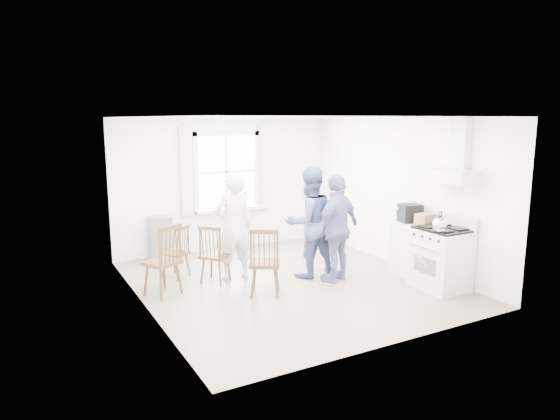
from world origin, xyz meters
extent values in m
cube|color=gray|center=(0.00, 0.00, -0.01)|extent=(4.62, 5.12, 0.02)
cube|color=white|center=(0.00, 2.52, 1.30)|extent=(4.62, 0.04, 2.64)
cube|color=white|center=(0.00, -2.52, 1.30)|extent=(4.62, 0.04, 2.64)
cube|color=white|center=(-2.27, 0.00, 1.30)|extent=(0.04, 5.12, 2.64)
cube|color=white|center=(2.27, 0.00, 1.30)|extent=(0.04, 5.12, 2.64)
cube|color=white|center=(0.00, 0.00, 2.61)|extent=(4.62, 5.12, 0.02)
cube|color=white|center=(0.00, 2.48, 1.55)|extent=(1.20, 0.02, 1.40)
cube|color=silver|center=(0.00, 2.46, 2.29)|extent=(1.38, 0.09, 0.09)
cube|color=silver|center=(0.00, 2.46, 0.81)|extent=(1.38, 0.09, 0.09)
cube|color=silver|center=(-0.65, 2.46, 1.55)|extent=(0.09, 0.09, 1.58)
cube|color=silver|center=(0.65, 2.46, 1.55)|extent=(0.09, 0.09, 1.58)
cube|color=silver|center=(0.00, 2.38, 0.82)|extent=(1.38, 0.24, 0.06)
cube|color=beige|center=(-0.82, 2.44, 1.60)|extent=(0.24, 0.05, 1.70)
cube|color=beige|center=(0.82, 2.44, 1.60)|extent=(0.24, 0.05, 1.70)
cube|color=silver|center=(2.02, -1.35, 1.74)|extent=(0.45, 0.76, 0.18)
cube|color=silver|center=(2.17, -1.35, 2.21)|extent=(0.14, 0.30, 0.76)
cube|color=gray|center=(-1.40, 2.33, 0.40)|extent=(0.40, 0.30, 0.80)
cube|color=silver|center=(1.91, -1.35, 0.46)|extent=(0.65, 0.76, 0.92)
cube|color=black|center=(1.91, -1.35, 0.94)|extent=(0.61, 0.72, 0.03)
cube|color=silver|center=(2.20, -1.35, 1.02)|extent=(0.06, 0.76, 0.20)
cylinder|color=silver|center=(1.56, -1.35, 0.70)|extent=(0.02, 0.61, 0.02)
sphere|color=silver|center=(1.69, -1.49, 1.06)|extent=(0.22, 0.22, 0.22)
cylinder|color=silver|center=(1.69, -1.49, 0.99)|extent=(0.20, 0.20, 0.04)
torus|color=black|center=(1.69, -1.49, 1.19)|extent=(0.13, 0.07, 0.14)
cube|color=silver|center=(1.98, -0.65, 0.45)|extent=(0.50, 0.55, 0.90)
cube|color=black|center=(1.96, -0.59, 0.98)|extent=(0.40, 0.37, 0.16)
cube|color=black|center=(1.96, -0.59, 1.13)|extent=(0.40, 0.37, 0.14)
cube|color=olive|center=(2.00, -0.90, 0.99)|extent=(0.31, 0.24, 0.19)
cube|color=#4A2B18|center=(-1.48, 1.14, 0.40)|extent=(0.51, 0.51, 0.04)
cube|color=#4A2B18|center=(-1.39, 1.01, 0.64)|extent=(0.32, 0.25, 0.48)
cylinder|color=#4A2B18|center=(-1.48, 1.14, 0.19)|extent=(0.03, 0.03, 0.38)
cube|color=#4A2B18|center=(-0.57, -0.30, 0.47)|extent=(0.59, 0.58, 0.05)
cube|color=#4A2B18|center=(-0.66, -0.46, 0.75)|extent=(0.39, 0.27, 0.57)
cylinder|color=#4A2B18|center=(-0.57, -0.30, 0.23)|extent=(0.04, 0.04, 0.45)
cube|color=#4A2B18|center=(-1.90, 0.43, 0.49)|extent=(0.60, 0.59, 0.05)
cube|color=#4A2B18|center=(-1.81, 0.25, 0.79)|extent=(0.42, 0.25, 0.59)
cylinder|color=#4A2B18|center=(-1.90, 0.43, 0.23)|extent=(0.04, 0.04, 0.47)
imported|color=silver|center=(-0.68, 0.58, 0.87)|extent=(0.69, 0.69, 1.74)
imported|color=#424E7B|center=(0.48, 0.15, 0.91)|extent=(0.88, 0.88, 1.81)
imported|color=navy|center=(0.74, -0.27, 0.86)|extent=(1.29, 1.29, 1.73)
imported|color=#34763F|center=(0.30, 2.36, 1.01)|extent=(0.18, 0.18, 0.32)
cube|color=#4A2B18|center=(-1.00, 0.58, 0.44)|extent=(0.56, 0.56, 0.05)
cube|color=#4A2B18|center=(-1.14, 0.47, 0.70)|extent=(0.29, 0.33, 0.52)
cylinder|color=#4A2B18|center=(-1.00, 0.58, 0.21)|extent=(0.03, 0.03, 0.42)
camera|label=1|loc=(-3.77, -6.61, 2.57)|focal=32.00mm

